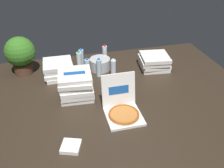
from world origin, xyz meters
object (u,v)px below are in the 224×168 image
at_px(pizza_stack_left_near, 76,85).
at_px(water_bottle_1, 87,68).
at_px(open_pizza_box, 122,108).
at_px(water_bottle_0, 79,60).
at_px(napkin_pile, 71,146).
at_px(water_bottle_5, 99,68).
at_px(potted_plant, 20,54).
at_px(water_bottle_3, 81,58).
at_px(ice_bucket, 100,64).
at_px(water_bottle_4, 105,54).
at_px(pizza_stack_right_near, 59,69).
at_px(pizza_stack_right_far, 154,62).
at_px(water_bottle_2, 113,68).

distance_m(pizza_stack_left_near, water_bottle_1, 0.45).
height_order(open_pizza_box, water_bottle_0, open_pizza_box).
bearing_deg(pizza_stack_left_near, water_bottle_0, 79.16).
bearing_deg(napkin_pile, water_bottle_5, 66.99).
bearing_deg(potted_plant, water_bottle_5, -18.43).
bearing_deg(water_bottle_1, water_bottle_0, 107.33).
bearing_deg(water_bottle_3, napkin_pile, -102.00).
xyz_separation_m(ice_bucket, water_bottle_1, (-0.18, -0.14, 0.04)).
relative_size(water_bottle_4, water_bottle_5, 1.00).
bearing_deg(water_bottle_3, water_bottle_1, -84.14).
relative_size(open_pizza_box, water_bottle_5, 1.76).
bearing_deg(pizza_stack_right_near, potted_plant, 157.19).
distance_m(open_pizza_box, pizza_stack_right_far, 1.06).
distance_m(pizza_stack_left_near, potted_plant, 0.91).
relative_size(pizza_stack_left_near, water_bottle_3, 1.65).
relative_size(ice_bucket, water_bottle_4, 1.10).
bearing_deg(pizza_stack_right_far, pizza_stack_left_near, -160.06).
bearing_deg(ice_bucket, pizza_stack_left_near, -124.67).
distance_m(pizza_stack_right_far, water_bottle_4, 0.69).
height_order(ice_bucket, napkin_pile, ice_bucket).
bearing_deg(pizza_stack_left_near, potted_plant, 131.07).
bearing_deg(napkin_pile, water_bottle_1, 73.61).
bearing_deg(water_bottle_3, open_pizza_box, -78.04).
bearing_deg(water_bottle_2, potted_plant, 161.41).
xyz_separation_m(water_bottle_0, water_bottle_3, (0.04, 0.07, 0.00)).
height_order(pizza_stack_right_near, ice_bucket, pizza_stack_right_near).
xyz_separation_m(open_pizza_box, potted_plant, (-0.99, 1.10, 0.20)).
bearing_deg(napkin_pile, water_bottle_2, 58.75).
height_order(water_bottle_0, water_bottle_3, same).
distance_m(pizza_stack_left_near, napkin_pile, 0.78).
relative_size(pizza_stack_right_near, water_bottle_0, 1.55).
relative_size(pizza_stack_right_far, water_bottle_3, 1.70).
xyz_separation_m(water_bottle_0, potted_plant, (-0.71, 0.04, 0.16)).
xyz_separation_m(pizza_stack_right_far, napkin_pile, (-1.23, -1.15, -0.08)).
xyz_separation_m(pizza_stack_left_near, water_bottle_5, (0.33, 0.37, -0.03)).
xyz_separation_m(potted_plant, napkin_pile, (0.44, -1.44, -0.25)).
bearing_deg(pizza_stack_right_near, water_bottle_0, 26.48).
height_order(water_bottle_2, water_bottle_4, same).
distance_m(water_bottle_1, potted_plant, 0.84).
bearing_deg(water_bottle_1, potted_plant, 160.77).
height_order(water_bottle_3, potted_plant, potted_plant).
xyz_separation_m(pizza_stack_left_near, water_bottle_2, (0.50, 0.31, -0.03)).
xyz_separation_m(water_bottle_1, water_bottle_2, (0.31, -0.09, 0.00)).
relative_size(water_bottle_2, water_bottle_5, 1.00).
relative_size(pizza_stack_left_near, water_bottle_1, 1.65).
relative_size(ice_bucket, potted_plant, 0.55).
bearing_deg(water_bottle_3, potted_plant, -177.91).
bearing_deg(potted_plant, water_bottle_2, -18.59).
xyz_separation_m(water_bottle_0, water_bottle_2, (0.38, -0.32, 0.00)).
relative_size(water_bottle_4, potted_plant, 0.50).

